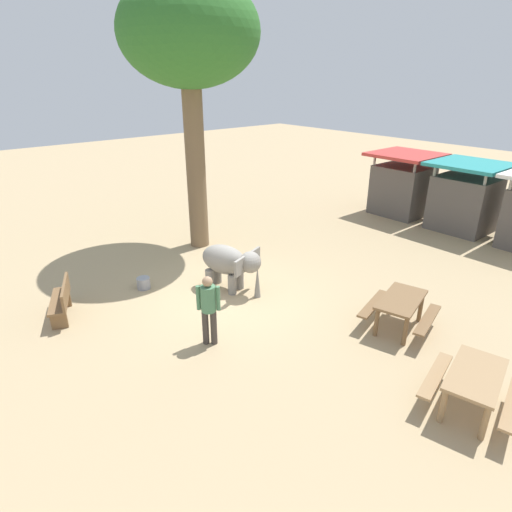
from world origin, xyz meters
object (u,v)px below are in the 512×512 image
(elephant, at_px, (230,263))
(wooden_bench, at_px, (62,300))
(shade_tree_main, at_px, (189,38))
(picnic_table_far, at_px, (400,306))
(market_stall_teal, at_px, (464,200))
(picnic_table_near, at_px, (474,382))
(person_handler, at_px, (209,305))
(feed_bucket, at_px, (144,283))
(market_stall_red, at_px, (402,187))

(elephant, xyz_separation_m, wooden_bench, (-1.47, -3.94, -0.33))
(elephant, distance_m, shade_tree_main, 6.64)
(wooden_bench, xyz_separation_m, picnic_table_far, (5.52, 5.74, 0.12))
(elephant, xyz_separation_m, market_stall_teal, (1.71, 9.57, 0.34))
(picnic_table_near, bearing_deg, picnic_table_far, -133.90)
(shade_tree_main, bearing_deg, person_handler, -31.26)
(feed_bucket, bearing_deg, picnic_table_near, 15.76)
(person_handler, xyz_separation_m, shade_tree_main, (-5.09, 3.09, 5.46))
(elephant, xyz_separation_m, market_stall_red, (-0.89, 9.57, 0.34))
(person_handler, bearing_deg, picnic_table_far, -78.86)
(feed_bucket, bearing_deg, wooden_bench, -86.78)
(picnic_table_near, relative_size, market_stall_teal, 0.72)
(shade_tree_main, xyz_separation_m, picnic_table_near, (9.70, -0.76, -5.82))
(picnic_table_far, bearing_deg, picnic_table_near, -135.75)
(market_stall_red, bearing_deg, market_stall_teal, 0.00)
(market_stall_red, bearing_deg, picnic_table_near, -51.54)
(person_handler, bearing_deg, feed_bucket, 41.84)
(elephant, relative_size, feed_bucket, 5.02)
(person_handler, distance_m, picnic_table_near, 5.17)
(shade_tree_main, height_order, feed_bucket, shade_tree_main)
(shade_tree_main, distance_m, market_stall_red, 10.17)
(elephant, distance_m, wooden_bench, 4.22)
(shade_tree_main, relative_size, wooden_bench, 5.60)
(person_handler, bearing_deg, picnic_table_near, -109.81)
(feed_bucket, bearing_deg, elephant, 48.40)
(wooden_bench, xyz_separation_m, market_stall_red, (0.57, 13.51, 0.67))
(person_handler, xyz_separation_m, market_stall_red, (-2.64, 11.44, 0.19))
(picnic_table_far, distance_m, market_stall_teal, 8.14)
(market_stall_teal, bearing_deg, person_handler, -89.82)
(shade_tree_main, distance_m, picnic_table_near, 11.34)
(picnic_table_near, height_order, market_stall_teal, market_stall_teal)
(picnic_table_near, relative_size, market_stall_red, 0.72)
(picnic_table_near, bearing_deg, elephant, -99.37)
(elephant, bearing_deg, market_stall_red, 75.36)
(market_stall_teal, bearing_deg, elephant, -100.11)
(market_stall_red, bearing_deg, elephant, -84.66)
(market_stall_teal, distance_m, feed_bucket, 11.86)
(feed_bucket, bearing_deg, market_stall_teal, 73.83)
(shade_tree_main, height_order, wooden_bench, shade_tree_main)
(shade_tree_main, bearing_deg, market_stall_teal, 58.80)
(person_handler, distance_m, market_stall_teal, 11.45)
(person_handler, relative_size, shade_tree_main, 0.20)
(elephant, bearing_deg, picnic_table_near, -15.92)
(person_handler, height_order, picnic_table_far, person_handler)
(picnic_table_far, relative_size, market_stall_red, 0.73)
(market_stall_red, bearing_deg, shade_tree_main, -106.40)
(picnic_table_far, bearing_deg, market_stall_teal, 1.56)
(wooden_bench, relative_size, market_stall_red, 0.57)
(market_stall_red, xyz_separation_m, market_stall_teal, (2.60, 0.00, 0.00))
(wooden_bench, xyz_separation_m, feed_bucket, (-0.12, 2.15, -0.31))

